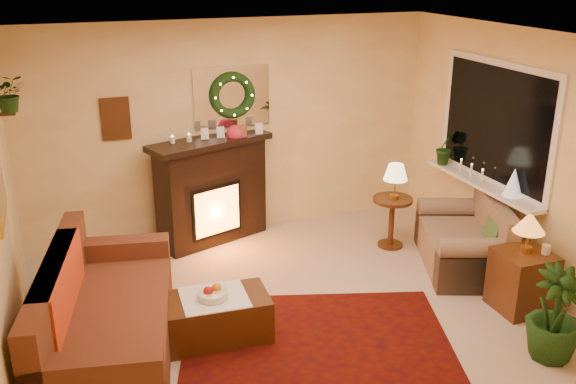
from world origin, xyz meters
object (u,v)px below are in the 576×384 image
object	(u,v)px
side_table_round	(391,221)
end_table_square	(522,284)
fireplace	(212,197)
loveseat	(463,231)
coffee_table	(215,317)
sofa	(110,313)

from	to	relation	value
side_table_round	end_table_square	xyz separation A→B (m)	(0.47, -1.72, -0.06)
fireplace	end_table_square	size ratio (longest dim) A/B	2.17
loveseat	coffee_table	distance (m)	2.96
loveseat	end_table_square	xyz separation A→B (m)	(-0.00, -0.99, -0.15)
loveseat	sofa	bearing A→B (deg)	-152.20
coffee_table	fireplace	bearing A→B (deg)	79.80
end_table_square	sofa	bearing A→B (deg)	171.60
fireplace	loveseat	world-z (taller)	fireplace
side_table_round	end_table_square	distance (m)	1.79
loveseat	side_table_round	size ratio (longest dim) A/B	2.24
fireplace	coffee_table	world-z (taller)	fireplace
side_table_round	fireplace	bearing A→B (deg)	154.05
fireplace	loveseat	size ratio (longest dim) A/B	0.96
side_table_round	loveseat	bearing A→B (deg)	-57.39
fireplace	loveseat	xyz separation A→B (m)	(2.40, -1.68, -0.13)
end_table_square	coffee_table	size ratio (longest dim) A/B	0.62
sofa	loveseat	bearing A→B (deg)	18.03
side_table_round	coffee_table	world-z (taller)	side_table_round
loveseat	side_table_round	distance (m)	0.88
fireplace	coffee_table	xyz separation A→B (m)	(-0.52, -2.12, -0.34)
loveseat	side_table_round	xyz separation A→B (m)	(-0.47, 0.74, -0.09)
sofa	coffee_table	xyz separation A→B (m)	(0.90, -0.02, -0.22)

